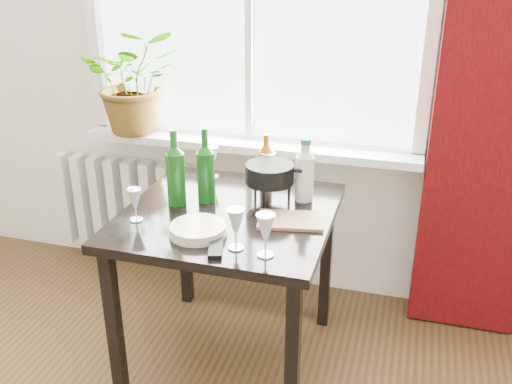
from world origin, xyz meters
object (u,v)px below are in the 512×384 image
(wineglass_back_left, at_px, (212,162))
(wineglass_front_left, at_px, (135,204))
(wineglass_far_right, at_px, (266,235))
(wineglass_back_center, at_px, (268,169))
(cutting_board, at_px, (291,220))
(fondue_pot, at_px, (270,182))
(wine_bottle_left, at_px, (175,167))
(table, at_px, (229,231))
(radiator, at_px, (124,205))
(bottle_amber, at_px, (266,160))
(potted_plant, at_px, (134,81))
(cleaning_bottle, at_px, (305,170))
(tv_remote, at_px, (216,246))
(wineglass_front_right, at_px, (236,229))
(plate_stack, at_px, (198,229))
(wine_bottle_right, at_px, (206,165))

(wineglass_back_left, height_order, wineglass_front_left, wineglass_back_left)
(wineglass_far_right, distance_m, wineglass_back_center, 0.62)
(cutting_board, bearing_deg, wineglass_back_center, 119.52)
(fondue_pot, bearing_deg, wine_bottle_left, -132.97)
(wineglass_back_center, relative_size, wineglass_front_left, 1.20)
(table, xyz_separation_m, cutting_board, (0.27, -0.02, 0.10))
(wineglass_back_left, bearing_deg, radiator, 156.02)
(wineglass_back_left, bearing_deg, table, -60.32)
(bottle_amber, bearing_deg, radiator, 160.99)
(potted_plant, bearing_deg, cleaning_bottle, -21.84)
(tv_remote, bearing_deg, radiator, 117.13)
(wineglass_front_right, bearing_deg, plate_stack, 158.97)
(cleaning_bottle, relative_size, plate_stack, 1.24)
(wineglass_front_right, bearing_deg, bottle_amber, 94.82)
(wine_bottle_left, xyz_separation_m, fondue_pot, (0.36, 0.15, -0.09))
(radiator, height_order, wine_bottle_right, wine_bottle_right)
(potted_plant, height_order, wineglass_far_right, potted_plant)
(wine_bottle_left, distance_m, wine_bottle_right, 0.13)
(cutting_board, bearing_deg, wine_bottle_left, 175.91)
(wineglass_front_left, distance_m, fondue_pot, 0.57)
(wine_bottle_right, height_order, fondue_pot, wine_bottle_right)
(wine_bottle_left, bearing_deg, plate_stack, -51.43)
(wineglass_back_left, bearing_deg, wine_bottle_left, -96.86)
(wine_bottle_left, height_order, wine_bottle_right, wine_bottle_left)
(table, distance_m, plate_stack, 0.25)
(cleaning_bottle, distance_m, wineglass_far_right, 0.51)
(potted_plant, bearing_deg, wineglass_front_right, -46.82)
(wine_bottle_right, distance_m, bottle_amber, 0.31)
(wineglass_back_left, xyz_separation_m, cutting_board, (0.46, -0.36, -0.07))
(fondue_pot, height_order, cutting_board, fondue_pot)
(wineglass_front_right, xyz_separation_m, wineglass_front_left, (-0.45, 0.11, -0.01))
(wineglass_front_left, bearing_deg, wineglass_far_right, -12.60)
(wineglass_back_left, xyz_separation_m, fondue_pot, (0.32, -0.17, 0.00))
(bottle_amber, relative_size, plate_stack, 1.09)
(cleaning_bottle, height_order, cutting_board, cleaning_bottle)
(cleaning_bottle, bearing_deg, wineglass_far_right, -93.58)
(wine_bottle_left, relative_size, wine_bottle_right, 1.02)
(radiator, distance_m, tv_remote, 1.36)
(wineglass_front_left, bearing_deg, radiator, 122.94)
(radiator, height_order, wine_bottle_left, wine_bottle_left)
(wineglass_back_center, distance_m, cutting_board, 0.38)
(wineglass_front_left, height_order, cutting_board, wineglass_front_left)
(wine_bottle_right, distance_m, wineglass_far_right, 0.54)
(cleaning_bottle, height_order, tv_remote, cleaning_bottle)
(wineglass_back_center, bearing_deg, fondue_pot, -71.64)
(wine_bottle_left, relative_size, bottle_amber, 1.35)
(wineglass_far_right, height_order, cutting_board, wineglass_far_right)
(wineglass_far_right, distance_m, wineglass_back_left, 0.78)
(wineglass_back_left, height_order, fondue_pot, fondue_pot)
(wineglass_far_right, bearing_deg, wine_bottle_right, 133.55)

